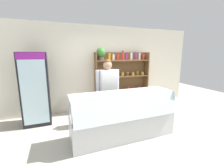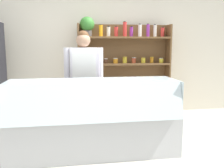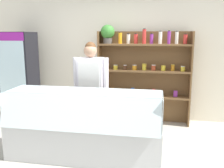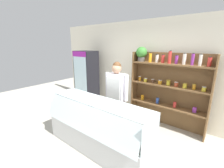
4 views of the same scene
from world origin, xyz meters
name	(u,v)px [view 1 (image 1 of 4)]	position (x,y,z in m)	size (l,w,h in m)	color
ground_plane	(128,135)	(0.00, 0.00, 0.00)	(12.00, 12.00, 0.00)	#B7B2A3
back_wall	(102,68)	(0.00, 2.00, 1.35)	(6.80, 0.10, 2.70)	silver
drinks_fridge	(35,89)	(-1.96, 1.40, 0.93)	(0.65, 0.55, 1.86)	black
shelving_unit	(120,75)	(0.53, 1.72, 1.14)	(1.85, 0.29, 2.00)	brown
deli_display_case	(123,123)	(-0.15, 0.00, 0.31)	(2.25, 0.72, 1.01)	silver
shop_clerk	(108,86)	(-0.23, 0.74, 1.00)	(0.62, 0.25, 1.69)	#2D2D38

